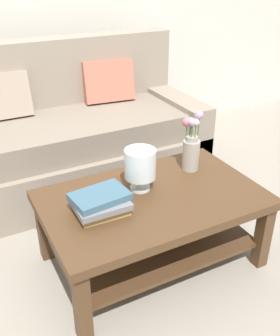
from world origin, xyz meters
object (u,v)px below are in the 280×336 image
(flower_pitcher, at_px, (191,147))
(couch, at_px, (71,138))
(coffee_table, at_px, (153,214))
(book_stack_main, at_px, (101,203))
(glass_hurricane_vase, at_px, (140,165))

(flower_pitcher, bearing_deg, couch, 114.25)
(coffee_table, bearing_deg, couch, 94.46)
(couch, relative_size, book_stack_main, 6.56)
(coffee_table, xyz_separation_m, flower_pitcher, (0.35, 0.17, 0.27))
(flower_pitcher, bearing_deg, glass_hurricane_vase, -169.70)
(coffee_table, relative_size, book_stack_main, 4.00)
(flower_pitcher, bearing_deg, coffee_table, -154.61)
(glass_hurricane_vase, height_order, flower_pitcher, flower_pitcher)
(coffee_table, relative_size, glass_hurricane_vase, 4.96)
(book_stack_main, xyz_separation_m, glass_hurricane_vase, (0.28, 0.11, 0.10))
(coffee_table, height_order, flower_pitcher, flower_pitcher)
(couch, bearing_deg, glass_hurricane_vase, -86.67)
(couch, distance_m, glass_hurricane_vase, 1.07)
(book_stack_main, relative_size, glass_hurricane_vase, 1.24)
(couch, relative_size, glass_hurricane_vase, 8.13)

